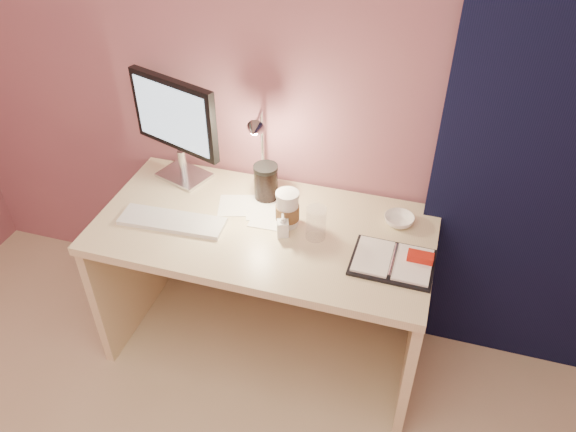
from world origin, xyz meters
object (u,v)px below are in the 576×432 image
(lotion_bottle, at_px, (283,225))
(coffee_cup, at_px, (287,210))
(desk_lamp, at_px, (251,146))
(keyboard, at_px, (172,221))
(clear_cup, at_px, (316,223))
(desk, at_px, (270,255))
(dark_jar, at_px, (266,184))
(bowl, at_px, (399,220))
(monitor, at_px, (177,121))
(planner, at_px, (395,261))

(lotion_bottle, bearing_deg, coffee_cup, 91.92)
(desk_lamp, bearing_deg, coffee_cup, -46.52)
(keyboard, bearing_deg, clear_cup, 4.84)
(desk, bearing_deg, coffee_cup, -17.85)
(coffee_cup, bearing_deg, dark_jar, 133.13)
(bowl, xyz_separation_m, dark_jar, (-0.59, 0.02, 0.05))
(monitor, height_order, planner, monitor)
(planner, xyz_separation_m, dark_jar, (-0.61, 0.27, 0.06))
(keyboard, height_order, dark_jar, dark_jar)
(monitor, distance_m, coffee_cup, 0.63)
(keyboard, height_order, planner, planner)
(planner, distance_m, bowl, 0.25)
(keyboard, xyz_separation_m, lotion_bottle, (0.46, 0.06, 0.04))
(lotion_bottle, distance_m, dark_jar, 0.27)
(bowl, bearing_deg, planner, -85.55)
(keyboard, relative_size, lotion_bottle, 4.27)
(planner, distance_m, dark_jar, 0.66)
(monitor, bearing_deg, clear_cup, -0.31)
(desk, distance_m, clear_cup, 0.38)
(monitor, relative_size, desk_lamp, 1.24)
(planner, height_order, coffee_cup, coffee_cup)
(monitor, distance_m, planner, 1.10)
(clear_cup, distance_m, dark_jar, 0.34)
(keyboard, height_order, lotion_bottle, lotion_bottle)
(monitor, relative_size, lotion_bottle, 4.72)
(desk, relative_size, clear_cup, 9.89)
(lotion_bottle, bearing_deg, desk, 131.97)
(clear_cup, bearing_deg, keyboard, -171.86)
(planner, distance_m, lotion_bottle, 0.46)
(dark_jar, distance_m, desk_lamp, 0.18)
(desk, bearing_deg, desk_lamp, 131.69)
(desk, xyz_separation_m, keyboard, (-0.37, -0.16, 0.23))
(keyboard, distance_m, coffee_cup, 0.48)
(planner, bearing_deg, monitor, 164.15)
(monitor, bearing_deg, bowl, 15.41)
(dark_jar, bearing_deg, keyboard, -138.23)
(monitor, xyz_separation_m, dark_jar, (0.42, -0.04, -0.22))
(desk, bearing_deg, lotion_bottle, -48.03)
(keyboard, bearing_deg, planner, -2.18)
(bowl, relative_size, dark_jar, 0.84)
(desk, xyz_separation_m, desk_lamp, (-0.12, 0.13, 0.47))
(monitor, relative_size, coffee_cup, 3.08)
(coffee_cup, relative_size, lotion_bottle, 1.54)
(planner, bearing_deg, clear_cup, 169.51)
(desk, height_order, dark_jar, dark_jar)
(desk, height_order, desk_lamp, desk_lamp)
(clear_cup, relative_size, desk_lamp, 0.36)
(keyboard, distance_m, dark_jar, 0.43)
(monitor, height_order, dark_jar, monitor)
(keyboard, distance_m, planner, 0.92)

